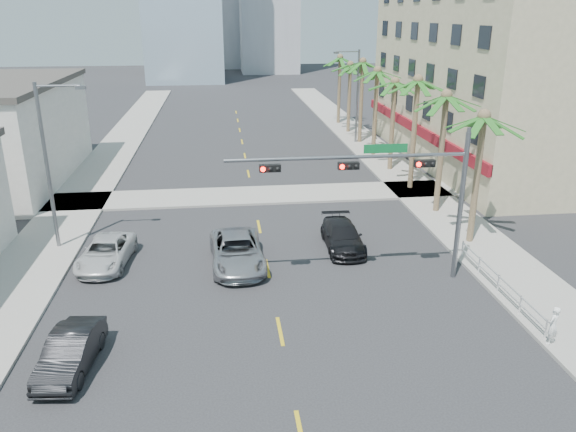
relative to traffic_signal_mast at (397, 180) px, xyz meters
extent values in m
plane|color=#262628|center=(-5.78, -7.95, -5.06)|extent=(260.00, 260.00, 0.00)
cube|color=gray|center=(6.22, 12.05, -4.99)|extent=(4.00, 120.00, 0.15)
cube|color=gray|center=(-17.78, 12.05, -4.99)|extent=(4.00, 120.00, 0.15)
cube|color=gray|center=(-5.78, 14.05, -4.99)|extent=(80.00, 4.00, 0.15)
cube|color=tan|center=(16.22, 22.05, 2.44)|extent=(15.00, 28.00, 15.00)
cube|color=maroon|center=(8.62, 22.05, -2.06)|extent=(0.30, 28.00, 0.80)
cylinder|color=slate|center=(3.22, 0.05, -1.46)|extent=(0.24, 0.24, 7.20)
cylinder|color=slate|center=(-2.28, 0.05, 1.14)|extent=(11.00, 0.16, 0.16)
cube|color=#0C662D|center=(-0.58, 0.05, 1.49)|extent=(2.00, 0.05, 0.40)
cube|color=black|center=(1.22, -0.10, 0.79)|extent=(0.95, 0.28, 0.32)
sphere|color=#FF0C05|center=(0.90, -0.26, 0.79)|extent=(0.22, 0.22, 0.22)
cube|color=black|center=(-2.28, -0.10, 0.79)|extent=(0.95, 0.28, 0.32)
sphere|color=#FF0C05|center=(-2.60, -0.26, 0.79)|extent=(0.22, 0.22, 0.22)
cube|color=black|center=(-5.78, -0.10, 0.79)|extent=(0.95, 0.28, 0.32)
sphere|color=#FF0C05|center=(-6.10, -0.26, 0.79)|extent=(0.22, 0.22, 0.22)
cylinder|color=brown|center=(5.82, 4.05, -1.46)|extent=(0.36, 0.36, 7.20)
cylinder|color=brown|center=(5.82, 9.25, -1.28)|extent=(0.36, 0.36, 7.56)
cylinder|color=brown|center=(5.82, 14.45, -1.10)|extent=(0.36, 0.36, 7.92)
cylinder|color=brown|center=(5.82, 19.65, -1.46)|extent=(0.36, 0.36, 7.20)
cylinder|color=brown|center=(5.82, 24.85, -1.28)|extent=(0.36, 0.36, 7.56)
cylinder|color=brown|center=(5.82, 30.05, -1.10)|extent=(0.36, 0.36, 7.92)
cylinder|color=brown|center=(5.82, 35.25, -1.46)|extent=(0.36, 0.36, 7.20)
cylinder|color=brown|center=(5.82, 40.45, -1.28)|extent=(0.36, 0.36, 7.56)
cylinder|color=slate|center=(-16.98, 6.05, -0.56)|extent=(0.20, 0.20, 9.00)
cylinder|color=slate|center=(-15.88, 6.05, 3.74)|extent=(2.20, 0.12, 0.12)
cube|color=slate|center=(-14.78, 6.05, 3.64)|extent=(0.50, 0.25, 0.18)
cylinder|color=slate|center=(5.42, 30.05, -0.56)|extent=(0.20, 0.20, 9.00)
cylinder|color=slate|center=(4.32, 30.05, 3.74)|extent=(2.20, 0.12, 0.12)
cube|color=slate|center=(3.22, 30.05, 3.64)|extent=(0.50, 0.25, 0.18)
cylinder|color=silver|center=(4.52, -1.95, -4.51)|extent=(0.08, 8.00, 0.08)
cylinder|color=silver|center=(4.52, -1.95, -4.16)|extent=(0.08, 8.00, 0.08)
cylinder|color=silver|center=(4.52, -5.95, -4.56)|extent=(0.08, 0.08, 1.00)
cylinder|color=silver|center=(4.52, -3.95, -4.56)|extent=(0.08, 0.08, 1.00)
cylinder|color=silver|center=(4.52, -1.95, -4.56)|extent=(0.08, 0.08, 1.00)
cylinder|color=silver|center=(4.52, 0.05, -4.56)|extent=(0.08, 0.08, 1.00)
cylinder|color=silver|center=(4.52, 2.05, -4.56)|extent=(0.08, 0.08, 1.00)
imported|color=black|center=(-13.58, -5.56, -4.37)|extent=(1.90, 4.36, 1.39)
imported|color=silver|center=(-13.95, 3.53, -4.39)|extent=(2.71, 5.06, 1.35)
imported|color=black|center=(-7.28, 3.29, -4.39)|extent=(1.83, 4.21, 1.35)
imported|color=#ADADB1|center=(-7.28, 2.64, -4.28)|extent=(2.87, 5.77, 1.57)
imported|color=black|center=(-1.45, 4.23, -4.37)|extent=(2.06, 4.84, 1.39)
imported|color=white|center=(4.52, -6.31, -4.12)|extent=(0.69, 0.64, 1.58)
camera|label=1|loc=(-7.85, -23.76, 7.18)|focal=35.00mm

